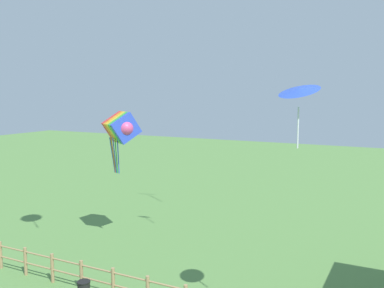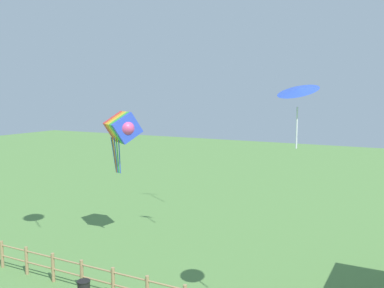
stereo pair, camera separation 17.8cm
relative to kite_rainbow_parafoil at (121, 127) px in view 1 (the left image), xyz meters
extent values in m
cylinder|color=#9E7F56|center=(-2.95, -5.14, -5.46)|extent=(0.14, 0.14, 1.23)
cylinder|color=#9E7F56|center=(-1.39, -5.14, -5.46)|extent=(0.14, 0.14, 1.23)
cylinder|color=#9E7F56|center=(0.17, -5.14, -5.46)|extent=(0.14, 0.14, 1.23)
cylinder|color=#9E7F56|center=(1.74, -5.14, -5.46)|extent=(0.14, 0.14, 1.23)
cylinder|color=#9E7F56|center=(3.30, -5.14, -5.46)|extent=(0.14, 0.14, 1.23)
cylinder|color=#9E7F56|center=(5.65, -5.14, -5.03)|extent=(17.19, 0.07, 0.07)
cylinder|color=black|center=(2.59, -5.97, -5.20)|extent=(0.50, 0.50, 0.04)
ellipsoid|color=#E54C8C|center=(0.00, 0.00, 0.01)|extent=(2.57, 2.44, 1.56)
cube|color=red|center=(-0.58, 0.39, 0.01)|extent=(1.12, 1.48, 1.58)
cube|color=orange|center=(-0.29, 0.20, 0.01)|extent=(1.12, 1.48, 1.58)
cube|color=yellow|center=(0.00, 0.00, 0.01)|extent=(1.12, 1.48, 1.58)
cube|color=green|center=(0.29, -0.19, 0.01)|extent=(1.12, 1.48, 1.58)
cube|color=blue|center=(0.58, -0.39, 0.01)|extent=(1.12, 1.48, 1.58)
cylinder|color=blue|center=(-0.52, -0.09, -1.44)|extent=(0.18, 0.31, 1.86)
cylinder|color=orange|center=(-0.44, -0.13, -1.44)|extent=(0.12, 0.32, 1.86)
cylinder|color=blue|center=(-0.34, -0.15, -1.44)|extent=(0.05, 0.31, 1.86)
cylinder|color=green|center=(-0.22, -0.17, -1.44)|extent=(0.12, 0.32, 1.86)
cylinder|color=blue|center=(-0.09, -0.18, -1.44)|extent=(0.18, 0.31, 1.86)
cone|color=blue|center=(10.15, -5.21, 1.83)|extent=(1.54, 1.52, 0.48)
cylinder|color=silver|center=(10.15, -5.21, 0.74)|extent=(0.05, 0.05, 1.20)
camera|label=1|loc=(13.06, -17.53, 1.75)|focal=40.00mm
camera|label=2|loc=(13.22, -17.45, 1.75)|focal=40.00mm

